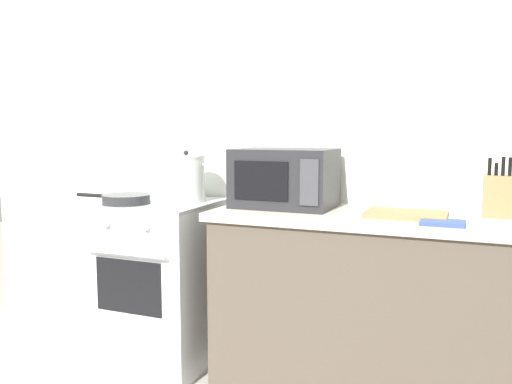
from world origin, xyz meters
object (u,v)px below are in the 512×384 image
(frying_pan, at_px, (125,199))
(cutting_board, at_px, (406,214))
(knife_block, at_px, (498,196))
(microwave, at_px, (285,178))
(oven_mitt, at_px, (443,223))
(stove, at_px, (161,282))
(stock_pot, at_px, (186,178))

(frying_pan, bearing_deg, cutting_board, 5.37)
(frying_pan, distance_m, knife_block, 1.86)
(microwave, distance_m, cutting_board, 0.64)
(microwave, distance_m, oven_mitt, 0.83)
(microwave, relative_size, knife_block, 1.81)
(cutting_board, bearing_deg, stove, -179.95)
(frying_pan, bearing_deg, stock_pot, 38.58)
(frying_pan, height_order, knife_block, knife_block)
(stock_pot, height_order, frying_pan, stock_pot)
(oven_mitt, bearing_deg, microwave, 163.12)
(knife_block, bearing_deg, oven_mitt, -126.31)
(microwave, bearing_deg, cutting_board, -7.20)
(frying_pan, bearing_deg, oven_mitt, -0.83)
(frying_pan, bearing_deg, stove, 47.00)
(cutting_board, xyz_separation_m, oven_mitt, (0.17, -0.16, -0.00))
(cutting_board, bearing_deg, microwave, 172.80)
(stock_pot, distance_m, frying_pan, 0.35)
(stock_pot, relative_size, cutting_board, 0.82)
(stove, distance_m, stock_pot, 0.61)
(stove, height_order, stock_pot, stock_pot)
(frying_pan, xyz_separation_m, cutting_board, (1.45, 0.14, -0.02))
(frying_pan, distance_m, cutting_board, 1.46)
(frying_pan, distance_m, microwave, 0.87)
(stock_pot, height_order, oven_mitt, stock_pot)
(stove, bearing_deg, frying_pan, -133.00)
(stock_pot, distance_m, oven_mitt, 1.38)
(stove, distance_m, oven_mitt, 1.57)
(oven_mitt, bearing_deg, frying_pan, 179.17)
(stock_pot, relative_size, microwave, 0.59)
(stove, height_order, microwave, microwave)
(stove, distance_m, knife_block, 1.81)
(oven_mitt, bearing_deg, stock_pot, 170.38)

